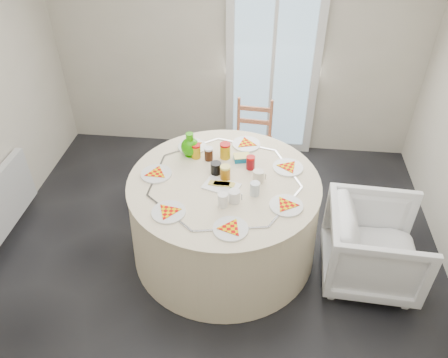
# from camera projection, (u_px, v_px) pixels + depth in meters

# --- Properties ---
(floor) EXTENTS (4.00, 4.00, 0.00)m
(floor) POSITION_uv_depth(u_px,v_px,m) (214.00, 268.00, 3.80)
(floor) COLOR black
(floor) RESTS_ON ground
(wall_back) EXTENTS (4.00, 0.02, 2.60)m
(wall_back) POSITION_uv_depth(u_px,v_px,m) (236.00, 39.00, 4.57)
(wall_back) COLOR #BCB5A3
(wall_back) RESTS_ON floor
(glass_door) EXTENTS (1.00, 0.08, 2.10)m
(glass_door) POSITION_uv_depth(u_px,v_px,m) (273.00, 65.00, 4.65)
(glass_door) COLOR silver
(glass_door) RESTS_ON floor
(radiator) EXTENTS (0.07, 1.00, 0.55)m
(radiator) POSITION_uv_depth(u_px,v_px,m) (1.00, 205.00, 3.89)
(radiator) COLOR silver
(radiator) RESTS_ON floor
(table) EXTENTS (1.61, 1.61, 0.82)m
(table) POSITION_uv_depth(u_px,v_px,m) (224.00, 218.00, 3.76)
(table) COLOR beige
(table) RESTS_ON floor
(wooden_chair) EXTENTS (0.42, 0.41, 0.89)m
(wooden_chair) POSITION_uv_depth(u_px,v_px,m) (252.00, 141.00, 4.54)
(wooden_chair) COLOR tan
(wooden_chair) RESTS_ON floor
(armchair) EXTENTS (0.74, 0.78, 0.77)m
(armchair) POSITION_uv_depth(u_px,v_px,m) (375.00, 242.00, 3.51)
(armchair) COLOR white
(armchair) RESTS_ON floor
(place_settings) EXTENTS (1.52, 1.52, 0.03)m
(place_settings) POSITION_uv_depth(u_px,v_px,m) (224.00, 182.00, 3.52)
(place_settings) COLOR white
(place_settings) RESTS_ON table
(jar_cluster) EXTENTS (0.57, 0.34, 0.16)m
(jar_cluster) POSITION_uv_depth(u_px,v_px,m) (221.00, 159.00, 3.69)
(jar_cluster) COLOR #AB4D16
(jar_cluster) RESTS_ON table
(butter_tub) EXTENTS (0.15, 0.13, 0.05)m
(butter_tub) POSITION_uv_depth(u_px,v_px,m) (242.00, 160.00, 3.73)
(butter_tub) COLOR #0C6C9C
(butter_tub) RESTS_ON table
(green_pitcher) EXTENTS (0.18, 0.18, 0.21)m
(green_pitcher) POSITION_uv_depth(u_px,v_px,m) (190.00, 146.00, 3.75)
(green_pitcher) COLOR #259D02
(green_pitcher) RESTS_ON table
(cheese_platter) EXTENTS (0.32, 0.26, 0.04)m
(cheese_platter) POSITION_uv_depth(u_px,v_px,m) (221.00, 188.00, 3.46)
(cheese_platter) COLOR white
(cheese_platter) RESTS_ON table
(mugs_glasses) EXTENTS (0.83, 0.83, 0.12)m
(mugs_glasses) POSITION_uv_depth(u_px,v_px,m) (237.00, 181.00, 3.47)
(mugs_glasses) COLOR gray
(mugs_glasses) RESTS_ON table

